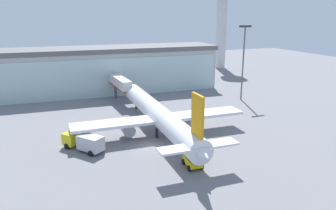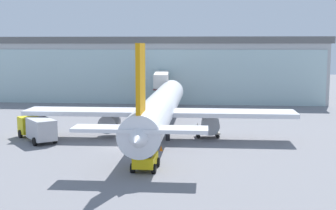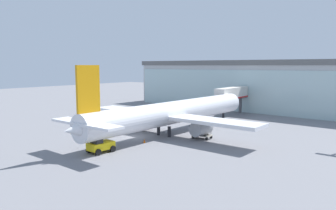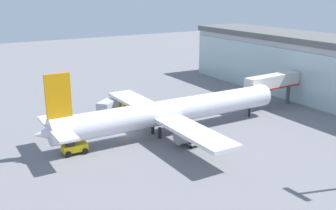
{
  "view_description": "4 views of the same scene",
  "coord_description": "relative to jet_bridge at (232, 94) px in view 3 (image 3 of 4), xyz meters",
  "views": [
    {
      "loc": [
        -15.36,
        -46.73,
        20.77
      ],
      "look_at": [
        5.38,
        6.27,
        4.75
      ],
      "focal_mm": 35.0,
      "sensor_mm": 36.0,
      "label": 1
    },
    {
      "loc": [
        7.29,
        -48.11,
        10.76
      ],
      "look_at": [
        4.23,
        4.73,
        3.83
      ],
      "focal_mm": 50.0,
      "sensor_mm": 36.0,
      "label": 2
    },
    {
      "loc": [
        34.29,
        -35.11,
        10.76
      ],
      "look_at": [
        3.36,
        4.15,
        4.73
      ],
      "focal_mm": 35.0,
      "sensor_mm": 36.0,
      "label": 3
    },
    {
      "loc": [
        50.06,
        -23.99,
        20.58
      ],
      "look_at": [
        2.34,
        5.89,
        4.12
      ],
      "focal_mm": 42.0,
      "sensor_mm": 36.0,
      "label": 4
    }
  ],
  "objects": [
    {
      "name": "ground",
      "position": [
        -1.81,
        -28.48,
        -4.71
      ],
      "size": [
        240.0,
        240.0,
        0.0
      ],
      "primitive_type": "plane",
      "color": "slate"
    },
    {
      "name": "terminal_building",
      "position": [
        -1.81,
        13.02,
        1.31
      ],
      "size": [
        63.4,
        15.62,
        12.04
      ],
      "rotation": [
        0.0,
        0.0,
        -0.04
      ],
      "color": "#B1B1B1",
      "rests_on": "ground"
    },
    {
      "name": "jet_bridge",
      "position": [
        0.0,
        0.0,
        0.0
      ],
      "size": [
        2.78,
        12.31,
        6.1
      ],
      "rotation": [
        0.0,
        0.0,
        1.61
      ],
      "color": "beige",
      "rests_on": "ground"
    },
    {
      "name": "airplane",
      "position": [
        1.45,
        -23.05,
        -1.39
      ],
      "size": [
        30.77,
        39.96,
        10.83
      ],
      "rotation": [
        0.0,
        0.0,
        1.55
      ],
      "color": "silver",
      "rests_on": "ground"
    },
    {
      "name": "catering_truck",
      "position": [
        -12.03,
        -26.22,
        -3.25
      ],
      "size": [
        6.15,
        7.15,
        2.65
      ],
      "rotation": [
        0.0,
        0.0,
        2.22
      ],
      "color": "yellow",
      "rests_on": "ground"
    },
    {
      "name": "baggage_cart",
      "position": [
        6.99,
        -23.05,
        -4.21
      ],
      "size": [
        2.91,
        1.8,
        1.5
      ],
      "rotation": [
        0.0,
        0.0,
        3.21
      ],
      "color": "#9E998C",
      "rests_on": "ground"
    },
    {
      "name": "pushback_tug",
      "position": [
        1.26,
        -37.61,
        -3.74
      ],
      "size": [
        2.32,
        3.3,
        2.3
      ],
      "rotation": [
        0.0,
        0.0,
        1.51
      ],
      "color": "yellow",
      "rests_on": "ground"
    },
    {
      "name": "safety_cone_nose",
      "position": [
        2.1,
        -30.38,
        -4.44
      ],
      "size": [
        0.36,
        0.36,
        0.55
      ],
      "primitive_type": "cone",
      "color": "orange",
      "rests_on": "ground"
    },
    {
      "name": "safety_cone_wingtip",
      "position": [
        -13.16,
        -22.03,
        -4.44
      ],
      "size": [
        0.36,
        0.36,
        0.55
      ],
      "primitive_type": "cone",
      "color": "orange",
      "rests_on": "ground"
    }
  ]
}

